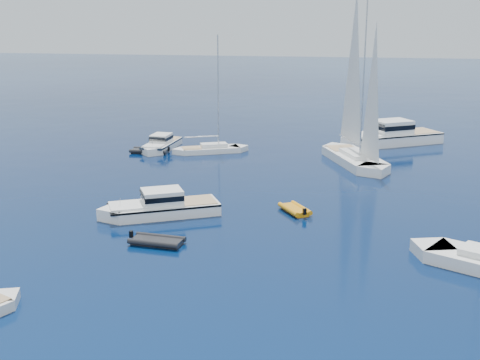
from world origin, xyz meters
name	(u,v)px	position (x,y,z in m)	size (l,w,h in m)	color
motor_cruiser_centre	(160,215)	(-3.37, 20.83, 0.00)	(2.96, 9.66, 2.54)	white
motor_cruiser_distant	(389,144)	(14.50, 51.16, 0.00)	(4.11, 13.42, 3.52)	white
motor_cruiser_horizon	(161,149)	(-10.46, 43.39, 0.00)	(2.52, 8.24, 2.16)	white
sailboat_centre	(211,152)	(-4.70, 42.92, 0.00)	(2.29, 8.80, 12.94)	white
sailboat_sails_r	(354,163)	(10.64, 40.63, 0.00)	(3.50, 13.44, 19.76)	white
tender_yellow	(295,212)	(6.44, 23.45, 0.00)	(1.75, 3.08, 0.95)	orange
tender_grey_near	(157,244)	(-1.70, 14.96, 0.00)	(2.01, 3.67, 0.95)	black
tender_grey_far	(150,153)	(-11.13, 41.50, 0.00)	(2.28, 4.26, 0.95)	black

